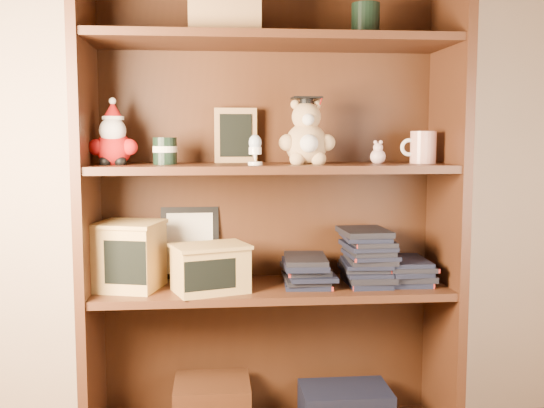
{
  "coord_description": "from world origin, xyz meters",
  "views": [
    {
      "loc": [
        -0.23,
        -0.74,
        1.04
      ],
      "look_at": [
        -0.04,
        1.3,
        0.82
      ],
      "focal_mm": 42.0,
      "sensor_mm": 36.0,
      "label": 1
    }
  ],
  "objects_px": {
    "teacher_mug": "(422,147)",
    "treats_box": "(129,255)",
    "bookcase": "(270,215)",
    "grad_teddy_bear": "(307,138)"
  },
  "relations": [
    {
      "from": "treats_box",
      "to": "grad_teddy_bear",
      "type": "bearing_deg",
      "value": -0.58
    },
    {
      "from": "bookcase",
      "to": "grad_teddy_bear",
      "type": "xyz_separation_m",
      "value": [
        0.11,
        -0.06,
        0.26
      ]
    },
    {
      "from": "bookcase",
      "to": "grad_teddy_bear",
      "type": "bearing_deg",
      "value": -26.76
    },
    {
      "from": "teacher_mug",
      "to": "treats_box",
      "type": "xyz_separation_m",
      "value": [
        -0.96,
        -0.0,
        -0.34
      ]
    },
    {
      "from": "grad_teddy_bear",
      "to": "treats_box",
      "type": "height_order",
      "value": "grad_teddy_bear"
    },
    {
      "from": "teacher_mug",
      "to": "treats_box",
      "type": "bearing_deg",
      "value": -179.94
    },
    {
      "from": "bookcase",
      "to": "teacher_mug",
      "type": "height_order",
      "value": "bookcase"
    },
    {
      "from": "teacher_mug",
      "to": "treats_box",
      "type": "height_order",
      "value": "teacher_mug"
    },
    {
      "from": "bookcase",
      "to": "treats_box",
      "type": "xyz_separation_m",
      "value": [
        -0.46,
        -0.05,
        -0.12
      ]
    },
    {
      "from": "teacher_mug",
      "to": "treats_box",
      "type": "relative_size",
      "value": 0.49
    }
  ]
}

